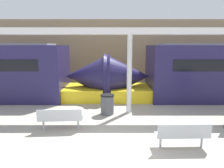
{
  "coord_description": "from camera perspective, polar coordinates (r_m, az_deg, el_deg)",
  "views": [
    {
      "loc": [
        -0.21,
        -5.31,
        3.1
      ],
      "look_at": [
        -0.19,
        3.42,
        1.4
      ],
      "focal_mm": 32.0,
      "sensor_mm": 36.0,
      "label": 1
    }
  ],
  "objects": [
    {
      "name": "support_column_near",
      "position": [
        9.08,
        4.9,
        2.61
      ],
      "size": [
        0.23,
        0.23,
        3.55
      ],
      "primitive_type": "cylinder",
      "color": "silver",
      "rests_on": "ground_plane"
    },
    {
      "name": "ground_plane",
      "position": [
        6.15,
        1.96,
        -19.27
      ],
      "size": [
        60.0,
        60.0,
        0.0
      ],
      "primitive_type": "plane",
      "color": "#A8A093"
    },
    {
      "name": "bench_far",
      "position": [
        7.66,
        -14.66,
        -9.28
      ],
      "size": [
        1.63,
        0.53,
        0.83
      ],
      "rotation": [
        0.0,
        0.0,
        0.06
      ],
      "color": "#ADB2B7",
      "rests_on": "ground_plane"
    },
    {
      "name": "canopy_beam",
      "position": [
        9.0,
        5.1,
        14.77
      ],
      "size": [
        28.0,
        0.6,
        0.28
      ],
      "primitive_type": "cube",
      "color": "silver",
      "rests_on": "support_column_near"
    },
    {
      "name": "trash_bin",
      "position": [
        9.12,
        -1.44,
        -5.8
      ],
      "size": [
        0.62,
        0.62,
        0.92
      ],
      "color": "#4C4F54",
      "rests_on": "ground_plane"
    },
    {
      "name": "bench_near",
      "position": [
        6.52,
        19.51,
        -13.25
      ],
      "size": [
        1.61,
        0.48,
        0.83
      ],
      "rotation": [
        0.0,
        0.0,
        0.03
      ],
      "color": "#ADB2B7",
      "rests_on": "ground_plane"
    },
    {
      "name": "station_wall",
      "position": [
        15.53,
        0.69,
        8.81
      ],
      "size": [
        56.0,
        0.2,
        5.0
      ],
      "primitive_type": "cube",
      "color": "#9E8460",
      "rests_on": "ground_plane"
    }
  ]
}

